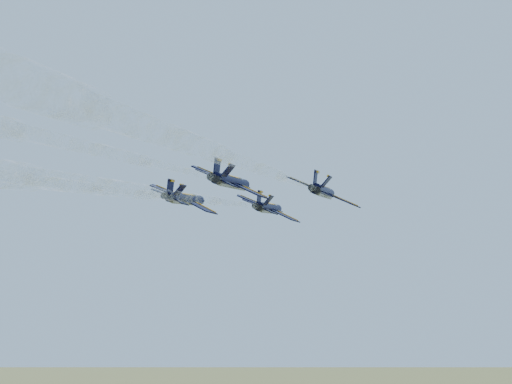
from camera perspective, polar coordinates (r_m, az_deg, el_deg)
The scene contains 5 objects.
jet_lead at distance 101.23m, azimuth 1.31°, elevation -1.63°, with size 10.78×16.15×5.71m.
jet_left at distance 94.12m, azimuth -7.03°, elevation -0.71°, with size 10.78×16.15×5.71m.
jet_right at distance 88.65m, azimuth 6.74°, elevation 0.01°, with size 10.78×16.15×5.71m.
jet_slot at distance 81.87m, azimuth -2.44°, elevation 0.98°, with size 10.78×16.15×5.71m.
smoke_trail_lead at distance 49.50m, azimuth -14.48°, elevation 10.58°, with size 26.62×73.67×2.68m.
Camera 1 is at (53.24, -72.84, 84.84)m, focal length 40.00 mm.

